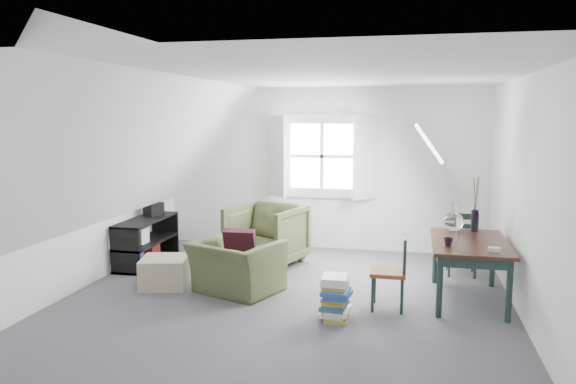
% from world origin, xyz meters
% --- Properties ---
extents(floor, '(5.50, 5.50, 0.00)m').
position_xyz_m(floor, '(0.00, 0.00, 0.00)').
color(floor, '#515055').
rests_on(floor, ground).
extents(ceiling, '(5.50, 5.50, 0.00)m').
position_xyz_m(ceiling, '(0.00, 0.00, 2.50)').
color(ceiling, white).
rests_on(ceiling, wall_back).
extents(wall_back, '(5.00, 0.00, 5.00)m').
position_xyz_m(wall_back, '(0.00, 2.75, 1.25)').
color(wall_back, white).
rests_on(wall_back, ground).
extents(wall_front, '(5.00, 0.00, 5.00)m').
position_xyz_m(wall_front, '(0.00, -2.75, 1.25)').
color(wall_front, white).
rests_on(wall_front, ground).
extents(wall_left, '(0.00, 5.50, 5.50)m').
position_xyz_m(wall_left, '(-2.50, 0.00, 1.25)').
color(wall_left, white).
rests_on(wall_left, ground).
extents(wall_right, '(0.00, 5.50, 5.50)m').
position_xyz_m(wall_right, '(2.50, 0.00, 1.25)').
color(wall_right, white).
rests_on(wall_right, ground).
extents(slope_left, '(3.19, 5.50, 4.48)m').
position_xyz_m(slope_left, '(-1.55, 0.00, 1.78)').
color(slope_left, white).
rests_on(slope_left, wall_left).
extents(slope_right, '(3.19, 5.50, 4.48)m').
position_xyz_m(slope_right, '(1.55, 0.00, 1.78)').
color(slope_right, white).
rests_on(slope_right, wall_right).
extents(dormer_window, '(1.71, 0.35, 1.30)m').
position_xyz_m(dormer_window, '(0.00, 2.68, 1.45)').
color(dormer_window, white).
rests_on(dormer_window, wall_back).
extents(skylight, '(0.35, 0.75, 0.47)m').
position_xyz_m(skylight, '(1.55, 1.30, 1.75)').
color(skylight, white).
rests_on(skylight, slope_right).
extents(armchair_near, '(1.19, 1.12, 0.62)m').
position_xyz_m(armchair_near, '(-0.63, 0.32, 0.00)').
color(armchair_near, '#424A28').
rests_on(armchair_near, floor).
extents(armchair_far, '(1.15, 1.16, 0.85)m').
position_xyz_m(armchair_far, '(-0.59, 1.57, 0.00)').
color(armchair_far, '#424A28').
rests_on(armchair_far, floor).
extents(throw_pillow, '(0.39, 0.23, 0.39)m').
position_xyz_m(throw_pillow, '(-0.63, 0.47, 0.55)').
color(throw_pillow, '#330E18').
rests_on(throw_pillow, armchair_near).
extents(ottoman, '(0.65, 0.65, 0.36)m').
position_xyz_m(ottoman, '(-1.55, 0.33, 0.18)').
color(ottoman, tan).
rests_on(ottoman, floor).
extents(dining_table, '(0.83, 1.38, 0.69)m').
position_xyz_m(dining_table, '(2.02, 0.60, 0.60)').
color(dining_table, black).
rests_on(dining_table, floor).
extents(demijohn, '(0.24, 0.24, 0.33)m').
position_xyz_m(demijohn, '(1.87, 1.05, 0.83)').
color(demijohn, silver).
rests_on(demijohn, dining_table).
extents(vase_twigs, '(0.08, 0.09, 0.66)m').
position_xyz_m(vase_twigs, '(2.12, 1.15, 0.84)').
color(vase_twigs, black).
rests_on(vase_twigs, dining_table).
extents(cup, '(0.12, 0.12, 0.09)m').
position_xyz_m(cup, '(1.77, 0.30, 0.69)').
color(cup, black).
rests_on(cup, dining_table).
extents(paper_box, '(0.13, 0.10, 0.04)m').
position_xyz_m(paper_box, '(2.22, 0.15, 0.71)').
color(paper_box, white).
rests_on(paper_box, dining_table).
extents(dining_chair_far, '(0.40, 0.40, 0.85)m').
position_xyz_m(dining_chair_far, '(2.03, 1.63, 0.44)').
color(dining_chair_far, brown).
rests_on(dining_chair_far, floor).
extents(dining_chair_near, '(0.38, 0.38, 0.80)m').
position_xyz_m(dining_chair_near, '(1.18, 0.13, 0.42)').
color(dining_chair_near, brown).
rests_on(dining_chair_near, floor).
extents(media_shelf, '(0.42, 1.25, 0.64)m').
position_xyz_m(media_shelf, '(-2.26, 1.25, 0.29)').
color(media_shelf, black).
rests_on(media_shelf, floor).
extents(electronics_box, '(0.26, 0.30, 0.20)m').
position_xyz_m(electronics_box, '(-2.26, 1.54, 0.73)').
color(electronics_box, black).
rests_on(electronics_box, media_shelf).
extents(magazine_stack, '(0.34, 0.40, 0.45)m').
position_xyz_m(magazine_stack, '(0.64, -0.31, 0.23)').
color(magazine_stack, '#B29933').
rests_on(magazine_stack, floor).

